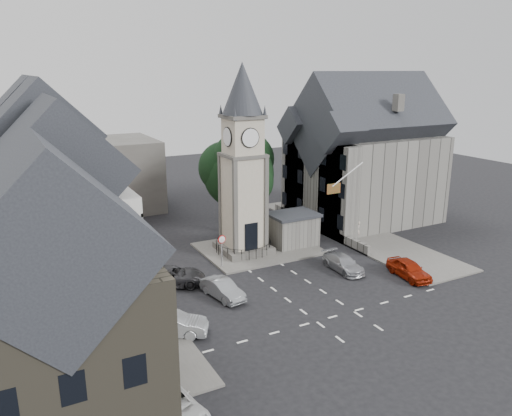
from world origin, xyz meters
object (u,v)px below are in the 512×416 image
car_east_red (409,269)px  pedestrian (358,230)px  stone_shelter (293,229)px  car_west_blue (144,319)px  clock_tower (243,162)px

car_east_red → pedestrian: pedestrian is taller
stone_shelter → pedestrian: bearing=-12.5°
car_west_blue → pedestrian: bearing=-29.6°
clock_tower → pedestrian: bearing=-9.7°
stone_shelter → clock_tower: bearing=174.2°
clock_tower → car_west_blue: size_ratio=4.24×
stone_shelter → pedestrian: (6.38, -1.41, -0.66)m
car_east_red → car_west_blue: bearing=-178.8°
car_west_blue → car_east_red: (20.37, -1.75, 0.05)m
car_west_blue → pedestrian: 23.84m
stone_shelter → car_west_blue: stone_shelter is taller
stone_shelter → car_west_blue: bearing=-151.8°
clock_tower → stone_shelter: size_ratio=3.78×
clock_tower → pedestrian: size_ratio=9.17×
clock_tower → pedestrian: clock_tower is taller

